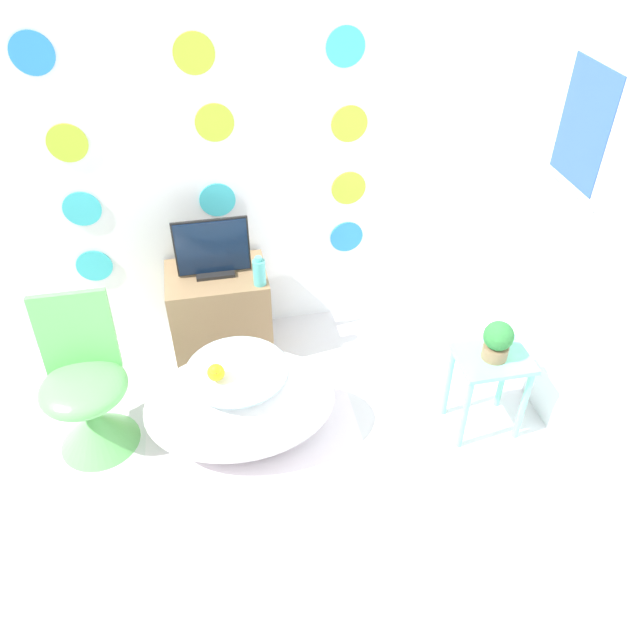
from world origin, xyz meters
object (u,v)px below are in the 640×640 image
at_px(bathtub, 241,404).
at_px(tv, 213,250).
at_px(chair, 90,405).
at_px(vase, 259,272).
at_px(potted_plant_left, 498,340).

relative_size(bathtub, tv, 2.35).
distance_m(chair, tv, 1.04).
height_order(tv, vase, tv).
bearing_deg(vase, chair, -154.11).
xyz_separation_m(bathtub, potted_plant_left, (1.26, -0.15, 0.34)).
bearing_deg(tv, bathtub, -86.75).
relative_size(bathtub, potted_plant_left, 4.56).
bearing_deg(vase, bathtub, -107.89).
distance_m(bathtub, chair, 0.76).
relative_size(chair, tv, 2.03).
bearing_deg(chair, vase, 25.89).
bearing_deg(chair, potted_plant_left, -8.38).
height_order(bathtub, vase, vase).
height_order(chair, vase, chair).
height_order(bathtub, chair, chair).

